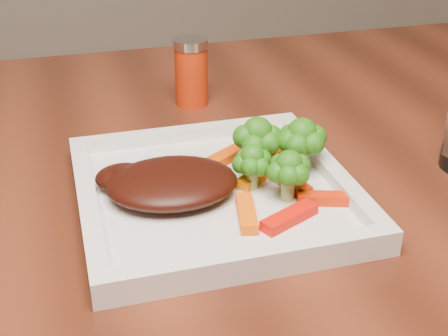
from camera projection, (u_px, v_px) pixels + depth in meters
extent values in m
cube|color=white|center=(215.00, 196.00, 0.63)|extent=(0.27, 0.27, 0.01)
ellipsoid|color=#350D07|center=(172.00, 183.00, 0.62)|extent=(0.14, 0.11, 0.03)
cube|color=red|center=(289.00, 217.00, 0.58)|extent=(0.06, 0.04, 0.01)
cube|color=red|center=(325.00, 198.00, 0.61)|extent=(0.06, 0.03, 0.01)
cube|color=#F85904|center=(247.00, 213.00, 0.58)|extent=(0.03, 0.06, 0.01)
cube|color=#C94D03|center=(287.00, 150.00, 0.70)|extent=(0.06, 0.03, 0.01)
cube|color=#DA4203|center=(224.00, 158.00, 0.68)|extent=(0.06, 0.05, 0.01)
cube|color=#F52F04|center=(288.00, 181.00, 0.64)|extent=(0.03, 0.06, 0.01)
cube|color=orange|center=(257.00, 175.00, 0.65)|extent=(0.05, 0.05, 0.01)
cylinder|color=#B4290A|center=(191.00, 72.00, 0.84)|extent=(0.05, 0.05, 0.09)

